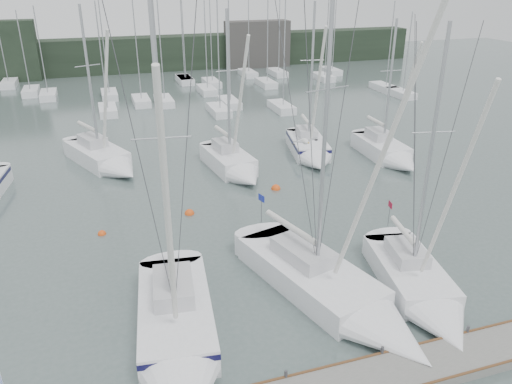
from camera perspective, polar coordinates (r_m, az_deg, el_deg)
ground at (r=23.15m, az=4.41°, el=-13.30°), size 160.00×160.00×0.00m
far_treeline at (r=80.10m, az=-13.10°, el=15.09°), size 90.00×4.00×5.00m
far_building_right at (r=81.67m, az=0.15°, el=16.54°), size 10.00×3.00×7.00m
mast_forest at (r=63.30m, az=-8.74°, el=11.34°), size 57.13×27.42×14.81m
sailboat_near_left at (r=20.70m, az=-8.93°, el=-16.63°), size 4.17×10.38×14.51m
sailboat_near_center at (r=23.07m, az=10.05°, el=-12.05°), size 6.10×11.71×16.43m
sailboat_near_right at (r=24.39m, az=18.62°, el=-11.03°), size 4.33×8.89×13.18m
sailboat_mid_b at (r=40.16m, az=-16.67°, el=3.46°), size 6.05×9.30×12.78m
sailboat_mid_c at (r=37.31m, az=-2.38°, el=2.94°), size 3.56×7.90×12.51m
sailboat_mid_d at (r=40.87m, az=6.32°, el=4.69°), size 4.24×8.43×12.84m
sailboat_mid_e at (r=41.43m, az=15.03°, el=4.23°), size 2.90×8.03×11.64m
buoy_a at (r=31.69m, az=-7.61°, el=-2.48°), size 0.61×0.61×0.61m
buoy_b at (r=34.99m, az=2.28°, el=0.36°), size 0.65×0.65×0.65m
buoy_c at (r=30.40m, az=-17.19°, el=-4.63°), size 0.48×0.48×0.48m
seagull at (r=17.30m, az=5.62°, el=5.80°), size 0.96×0.45×0.19m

